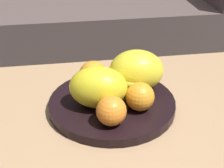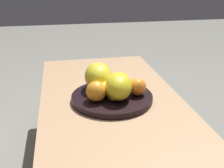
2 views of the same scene
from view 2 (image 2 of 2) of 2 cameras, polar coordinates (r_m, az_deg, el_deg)
name	(u,v)px [view 2 (image 2 of 2)]	position (r m, az deg, el deg)	size (l,w,h in m)	color
coffee_table	(113,110)	(1.18, 0.17, -5.47)	(1.26, 0.60, 0.38)	tan
fruit_bowl	(112,98)	(1.17, 0.00, -2.82)	(0.34, 0.34, 0.03)	black
melon_large_front	(119,86)	(1.11, 1.38, -0.45)	(0.15, 0.11, 0.11)	yellow
melon_smaller_beside	(98,76)	(1.21, -2.90, 1.61)	(0.15, 0.12, 0.12)	yellow
orange_front	(121,80)	(1.22, 1.92, 0.77)	(0.07, 0.07, 0.07)	orange
orange_left	(96,91)	(1.10, -3.31, -1.52)	(0.08, 0.08, 0.08)	orange
orange_right	(137,86)	(1.16, 5.26, -0.48)	(0.07, 0.07, 0.07)	orange
banana_bunch	(107,89)	(1.16, -1.03, -1.04)	(0.18, 0.11, 0.06)	yellow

